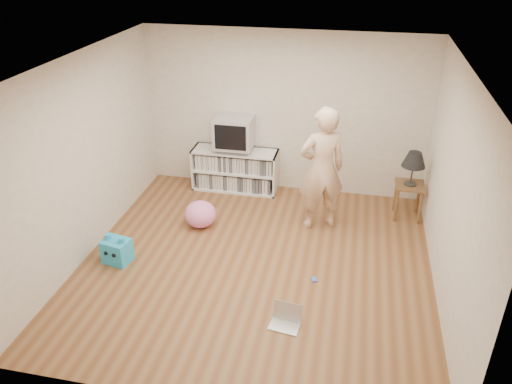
{
  "coord_description": "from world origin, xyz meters",
  "views": [
    {
      "loc": [
        1.1,
        -5.23,
        3.9
      ],
      "look_at": [
        -0.08,
        0.4,
        0.85
      ],
      "focal_mm": 35.0,
      "sensor_mm": 36.0,
      "label": 1
    }
  ],
  "objects_px": {
    "table_lamp": "(414,160)",
    "plush_pink": "(200,214)",
    "person": "(322,169)",
    "plush_blue": "(117,251)",
    "media_unit": "(235,169)",
    "laptop": "(286,319)",
    "crt_tv": "(234,132)",
    "side_table": "(409,192)",
    "dvd_deck": "(235,148)"
  },
  "relations": [
    {
      "from": "plush_blue",
      "to": "dvd_deck",
      "type": "bearing_deg",
      "value": 77.66
    },
    {
      "from": "plush_pink",
      "to": "dvd_deck",
      "type": "bearing_deg",
      "value": 80.29
    },
    {
      "from": "crt_tv",
      "to": "table_lamp",
      "type": "height_order",
      "value": "crt_tv"
    },
    {
      "from": "person",
      "to": "plush_blue",
      "type": "distance_m",
      "value": 2.98
    },
    {
      "from": "side_table",
      "to": "plush_blue",
      "type": "height_order",
      "value": "side_table"
    },
    {
      "from": "plush_blue",
      "to": "plush_pink",
      "type": "bearing_deg",
      "value": 64.49
    },
    {
      "from": "person",
      "to": "laptop",
      "type": "height_order",
      "value": "person"
    },
    {
      "from": "crt_tv",
      "to": "person",
      "type": "xyz_separation_m",
      "value": [
        1.48,
        -0.89,
        -0.1
      ]
    },
    {
      "from": "person",
      "to": "plush_blue",
      "type": "height_order",
      "value": "person"
    },
    {
      "from": "dvd_deck",
      "to": "side_table",
      "type": "xyz_separation_m",
      "value": [
        2.76,
        -0.37,
        -0.32
      ]
    },
    {
      "from": "side_table",
      "to": "table_lamp",
      "type": "relative_size",
      "value": 1.07
    },
    {
      "from": "table_lamp",
      "to": "plush_blue",
      "type": "xyz_separation_m",
      "value": [
        -3.78,
        -1.97,
        -0.77
      ]
    },
    {
      "from": "crt_tv",
      "to": "laptop",
      "type": "bearing_deg",
      "value": -66.35
    },
    {
      "from": "side_table",
      "to": "table_lamp",
      "type": "distance_m",
      "value": 0.53
    },
    {
      "from": "table_lamp",
      "to": "person",
      "type": "distance_m",
      "value": 1.38
    },
    {
      "from": "table_lamp",
      "to": "person",
      "type": "height_order",
      "value": "person"
    },
    {
      "from": "person",
      "to": "laptop",
      "type": "relative_size",
      "value": 5.02
    },
    {
      "from": "crt_tv",
      "to": "plush_blue",
      "type": "height_order",
      "value": "crt_tv"
    },
    {
      "from": "side_table",
      "to": "person",
      "type": "height_order",
      "value": "person"
    },
    {
      "from": "table_lamp",
      "to": "plush_pink",
      "type": "xyz_separation_m",
      "value": [
        -2.97,
        -0.89,
        -0.75
      ]
    },
    {
      "from": "media_unit",
      "to": "plush_blue",
      "type": "distance_m",
      "value": 2.57
    },
    {
      "from": "media_unit",
      "to": "crt_tv",
      "type": "bearing_deg",
      "value": -90.0
    },
    {
      "from": "media_unit",
      "to": "crt_tv",
      "type": "distance_m",
      "value": 0.67
    },
    {
      "from": "side_table",
      "to": "laptop",
      "type": "bearing_deg",
      "value": -118.07
    },
    {
      "from": "crt_tv",
      "to": "person",
      "type": "bearing_deg",
      "value": -31.08
    },
    {
      "from": "media_unit",
      "to": "side_table",
      "type": "xyz_separation_m",
      "value": [
        2.76,
        -0.39,
        0.07
      ]
    },
    {
      "from": "side_table",
      "to": "table_lamp",
      "type": "bearing_deg",
      "value": 0.0
    },
    {
      "from": "dvd_deck",
      "to": "table_lamp",
      "type": "relative_size",
      "value": 0.87
    },
    {
      "from": "side_table",
      "to": "plush_blue",
      "type": "xyz_separation_m",
      "value": [
        -3.78,
        -1.97,
        -0.25
      ]
    },
    {
      "from": "dvd_deck",
      "to": "media_unit",
      "type": "bearing_deg",
      "value": 90.0
    },
    {
      "from": "crt_tv",
      "to": "side_table",
      "type": "bearing_deg",
      "value": -7.57
    },
    {
      "from": "laptop",
      "to": "plush_blue",
      "type": "bearing_deg",
      "value": 171.61
    },
    {
      "from": "laptop",
      "to": "person",
      "type": "bearing_deg",
      "value": 94.37
    },
    {
      "from": "dvd_deck",
      "to": "crt_tv",
      "type": "xyz_separation_m",
      "value": [
        0.0,
        -0.0,
        0.29
      ]
    },
    {
      "from": "table_lamp",
      "to": "plush_blue",
      "type": "distance_m",
      "value": 4.33
    },
    {
      "from": "media_unit",
      "to": "person",
      "type": "distance_m",
      "value": 1.83
    },
    {
      "from": "media_unit",
      "to": "person",
      "type": "xyz_separation_m",
      "value": [
        1.48,
        -0.91,
        0.57
      ]
    },
    {
      "from": "person",
      "to": "table_lamp",
      "type": "bearing_deg",
      "value": 179.36
    },
    {
      "from": "plush_blue",
      "to": "laptop",
      "type": "bearing_deg",
      "value": -5.46
    },
    {
      "from": "crt_tv",
      "to": "laptop",
      "type": "relative_size",
      "value": 1.64
    },
    {
      "from": "plush_pink",
      "to": "person",
      "type": "bearing_deg",
      "value": 12.17
    },
    {
      "from": "dvd_deck",
      "to": "plush_pink",
      "type": "bearing_deg",
      "value": -99.71
    },
    {
      "from": "crt_tv",
      "to": "person",
      "type": "height_order",
      "value": "person"
    },
    {
      "from": "side_table",
      "to": "laptop",
      "type": "relative_size",
      "value": 1.51
    },
    {
      "from": "person",
      "to": "plush_blue",
      "type": "relative_size",
      "value": 4.64
    },
    {
      "from": "dvd_deck",
      "to": "plush_blue",
      "type": "height_order",
      "value": "dvd_deck"
    },
    {
      "from": "crt_tv",
      "to": "plush_pink",
      "type": "bearing_deg",
      "value": -99.73
    },
    {
      "from": "plush_pink",
      "to": "table_lamp",
      "type": "bearing_deg",
      "value": 16.67
    },
    {
      "from": "laptop",
      "to": "table_lamp",
      "type": "bearing_deg",
      "value": 70.23
    },
    {
      "from": "media_unit",
      "to": "laptop",
      "type": "distance_m",
      "value": 3.35
    }
  ]
}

